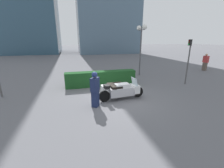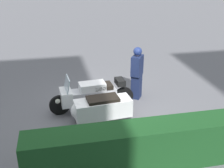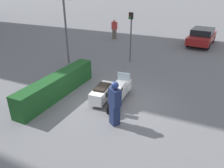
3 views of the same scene
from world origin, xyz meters
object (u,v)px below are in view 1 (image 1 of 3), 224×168
object	(u,v)px
police_motorcycle	(120,89)
twin_lamp_post	(141,36)
officer_rider	(95,89)
hedge_bush_curbside	(101,79)
traffic_light_near	(189,55)
pedestrian_bystander	(205,62)

from	to	relation	value
police_motorcycle	twin_lamp_post	world-z (taller)	twin_lamp_post
officer_rider	hedge_bush_curbside	distance (m)	3.44
traffic_light_near	pedestrian_bystander	bearing A→B (deg)	-130.19
officer_rider	hedge_bush_curbside	world-z (taller)	officer_rider
officer_rider	traffic_light_near	bearing A→B (deg)	-128.99
twin_lamp_post	pedestrian_bystander	xyz separation A→B (m)	(7.43, 0.18, -2.57)
police_motorcycle	twin_lamp_post	distance (m)	6.48
hedge_bush_curbside	officer_rider	bearing A→B (deg)	-105.32
twin_lamp_post	pedestrian_bystander	distance (m)	7.86
officer_rider	hedge_bush_curbside	size ratio (longest dim) A/B	0.35
hedge_bush_curbside	twin_lamp_post	distance (m)	5.43
police_motorcycle	pedestrian_bystander	xyz separation A→B (m)	(10.77, 4.87, 0.42)
officer_rider	traffic_light_near	xyz separation A→B (m)	(6.85, 2.09, 1.17)
traffic_light_near	pedestrian_bystander	world-z (taller)	traffic_light_near
officer_rider	police_motorcycle	bearing A→B (deg)	-115.47
twin_lamp_post	pedestrian_bystander	world-z (taller)	twin_lamp_post
hedge_bush_curbside	pedestrian_bystander	distance (m)	11.66
hedge_bush_curbside	traffic_light_near	bearing A→B (deg)	-11.42
hedge_bush_curbside	traffic_light_near	size ratio (longest dim) A/B	1.55
twin_lamp_post	traffic_light_near	size ratio (longest dim) A/B	1.37
officer_rider	twin_lamp_post	world-z (taller)	twin_lamp_post
officer_rider	pedestrian_bystander	size ratio (longest dim) A/B	0.99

